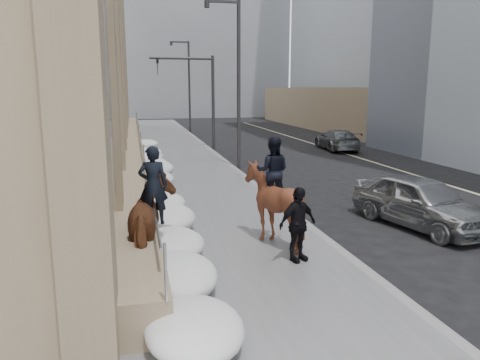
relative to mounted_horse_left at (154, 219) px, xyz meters
name	(u,v)px	position (x,y,z in m)	size (l,w,h in m)	color
ground	(252,291)	(1.82, -1.51, -1.17)	(140.00, 140.00, 0.00)	black
sidewalk	(191,186)	(1.82, 8.49, -1.11)	(5.00, 80.00, 0.12)	#555558
curb	(253,184)	(4.44, 8.49, -1.11)	(0.24, 80.00, 0.12)	slate
lane_line	(421,177)	(12.32, 8.49, -1.16)	(0.15, 70.00, 0.01)	#BFB78C
bg_building_mid	(173,14)	(5.82, 58.49, 12.83)	(30.00, 12.00, 28.00)	slate
bg_building_far	(105,50)	(-4.18, 70.49, 8.83)	(24.00, 12.00, 20.00)	gray
streetlight_mid	(235,75)	(4.56, 12.49, 3.41)	(1.71, 0.24, 8.00)	#2D2D30
streetlight_far	(187,81)	(4.56, 32.49, 3.41)	(1.71, 0.24, 8.00)	#2D2D30
traffic_signal	(199,87)	(3.89, 20.49, 2.84)	(4.10, 0.22, 6.00)	#2D2D30
snow_bank	(157,188)	(0.40, 6.60, -0.70)	(1.70, 18.10, 0.76)	silver
mounted_horse_left	(154,219)	(0.00, 0.00, 0.00)	(1.19, 2.37, 2.64)	#512D18
mounted_horse_right	(273,199)	(2.98, 0.93, 0.07)	(2.15, 2.26, 2.66)	#4E2616
pedestrian	(298,224)	(3.15, -0.43, -0.19)	(1.00, 0.42, 1.70)	black
car_silver	(421,202)	(7.65, 1.64, -0.41)	(1.77, 4.41, 1.50)	gray
car_grey	(337,140)	(12.51, 18.07, -0.50)	(1.87, 4.61, 1.34)	#5A5E62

